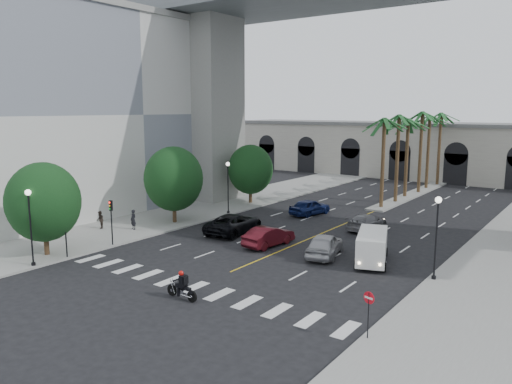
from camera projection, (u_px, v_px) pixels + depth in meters
name	position (u px, v px, depth m)	size (l,w,h in m)	color
ground	(210.00, 280.00, 31.15)	(140.00, 140.00, 0.00)	black
sidewalk_left	(195.00, 211.00, 51.78)	(8.00, 100.00, 0.15)	gray
median	(412.00, 195.00, 61.59)	(2.00, 24.00, 0.20)	gray
building_left	(93.00, 111.00, 54.58)	(16.50, 32.50, 20.60)	silver
pier_building	(451.00, 152.00, 74.53)	(71.00, 10.50, 8.50)	beige
bridge	(401.00, 17.00, 43.76)	(75.00, 13.00, 26.00)	gray
palm_a	(384.00, 123.00, 52.09)	(3.20, 3.20, 10.30)	#47331E
palm_b	(399.00, 120.00, 55.20)	(3.20, 3.20, 10.60)	#47331E
palm_c	(408.00, 123.00, 58.65)	(3.20, 3.20, 10.10)	#47331E
palm_d	(422.00, 116.00, 61.53)	(3.20, 3.20, 10.90)	#47331E
palm_e	(430.00, 120.00, 64.96)	(3.20, 3.20, 10.40)	#47331E
palm_f	(441.00, 117.00, 67.95)	(3.20, 3.20, 10.70)	#47331E
street_tree_near	(43.00, 202.00, 35.55)	(5.20, 5.20, 6.89)	#382616
street_tree_mid	(174.00, 179.00, 45.94)	(5.44, 5.44, 7.21)	#382616
street_tree_far	(250.00, 169.00, 55.61)	(5.04, 5.04, 6.68)	#382616
lamp_post_left_near	(30.00, 221.00, 33.16)	(0.40, 0.40, 5.35)	black
lamp_post_left_far	(228.00, 183.00, 50.00)	(0.40, 0.40, 5.35)	black
lamp_post_right	(437.00, 231.00, 30.48)	(0.40, 0.40, 5.35)	black
traffic_signal_near	(65.00, 225.00, 35.23)	(0.25, 0.18, 3.65)	black
traffic_signal_far	(111.00, 215.00, 38.43)	(0.25, 0.18, 3.65)	black
motorcycle_rider	(182.00, 287.00, 27.98)	(2.28, 0.62, 1.64)	black
car_a	(325.00, 245.00, 36.21)	(1.99, 4.94, 1.68)	#A2A2A7
car_b	(269.00, 236.00, 38.89)	(1.64, 4.70, 1.55)	#4E0F18
car_c	(234.00, 223.00, 42.90)	(2.80, 6.06, 1.68)	black
car_d	(367.00, 222.00, 44.05)	(1.98, 4.87, 1.41)	slate
car_e	(310.00, 207.00, 50.29)	(1.91, 4.75, 1.62)	#101B4B
cargo_van	(372.00, 246.00, 34.50)	(3.47, 5.42, 2.17)	white
pedestrian_a	(133.00, 220.00, 43.57)	(0.64, 0.42, 1.75)	black
pedestrian_b	(100.00, 220.00, 43.84)	(0.77, 0.60, 1.57)	black
do_not_enter_sign	(369.00, 305.00, 22.76)	(0.57, 0.17, 2.39)	black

